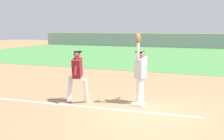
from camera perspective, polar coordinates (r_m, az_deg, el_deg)
ground_plane at (r=7.64m, az=6.95°, el=-9.47°), size 79.06×79.06×0.00m
outfield_grass at (r=24.24m, az=16.99°, el=2.92°), size 43.76×19.76×0.01m
chalk_foul_line at (r=9.53m, az=-19.89°, el=-6.19°), size 11.98×0.91×0.01m
first_base at (r=8.41m, az=5.72°, el=-7.42°), size 0.39×0.39×0.08m
fielder at (r=8.38m, az=6.17°, el=0.08°), size 0.32×0.90×2.28m
runner at (r=8.58m, az=-7.55°, el=-0.57°), size 0.85×0.83×1.72m
baseball at (r=8.54m, az=5.81°, el=7.42°), size 0.07×0.07×0.07m
outfield_fence at (r=34.02m, az=18.35°, el=6.01°), size 43.84×0.08×1.80m
parked_car_white at (r=37.28m, az=9.52°, el=6.22°), size 4.55×2.42×1.25m
parked_car_silver at (r=36.47m, az=16.31°, el=5.92°), size 4.50×2.32×1.25m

